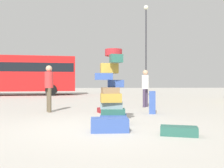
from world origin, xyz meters
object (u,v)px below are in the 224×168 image
at_px(suitcase_tower, 112,93).
at_px(suitcase_teal_upright_blue, 179,131).
at_px(suitcase_navy_foreground_near, 152,102).
at_px(lamp_post, 146,38).
at_px(person_bearded_onlooker, 49,84).
at_px(person_tourist_with_camera, 145,85).
at_px(suitcase_navy_left_side, 110,125).
at_px(parked_bus, 8,73).
at_px(suitcase_maroon_right_side, 108,110).

bearing_deg(suitcase_tower, suitcase_teal_upright_blue, -48.50).
xyz_separation_m(suitcase_navy_foreground_near, lamp_post, (2.19, 11.05, 4.21)).
relative_size(person_bearded_onlooker, lamp_post, 0.23).
height_order(suitcase_navy_foreground_near, person_tourist_with_camera, person_tourist_with_camera).
relative_size(suitcase_navy_left_side, person_bearded_onlooker, 0.48).
bearing_deg(suitcase_teal_upright_blue, suitcase_navy_left_side, 177.86).
distance_m(suitcase_navy_left_side, person_bearded_onlooker, 4.14).
height_order(parked_bus, lamp_post, lamp_post).
distance_m(suitcase_navy_left_side, person_tourist_with_camera, 5.43).
bearing_deg(suitcase_teal_upright_blue, person_tourist_with_camera, 102.49).
bearing_deg(suitcase_navy_foreground_near, suitcase_tower, -114.35).
xyz_separation_m(suitcase_navy_left_side, person_tourist_with_camera, (1.86, 5.04, 0.79)).
relative_size(suitcase_maroon_right_side, person_tourist_with_camera, 0.44).
relative_size(suitcase_tower, suitcase_maroon_right_side, 2.72).
bearing_deg(person_tourist_with_camera, suitcase_maroon_right_side, -7.23).
distance_m(suitcase_teal_upright_blue, person_tourist_with_camera, 5.61).
relative_size(suitcase_navy_left_side, suitcase_navy_foreground_near, 1.05).
xyz_separation_m(suitcase_teal_upright_blue, person_bearded_onlooker, (-3.26, 4.06, 0.90)).
relative_size(suitcase_navy_foreground_near, lamp_post, 0.11).
bearing_deg(parked_bus, suitcase_navy_left_side, -70.90).
distance_m(suitcase_maroon_right_side, lamp_post, 12.11).
height_order(suitcase_tower, suitcase_maroon_right_side, suitcase_tower).
bearing_deg(person_tourist_with_camera, suitcase_navy_left_side, 17.19).
distance_m(suitcase_navy_foreground_near, suitcase_teal_upright_blue, 3.41).
relative_size(person_tourist_with_camera, parked_bus, 0.15).
distance_m(suitcase_navy_foreground_near, person_bearded_onlooker, 3.67).
height_order(suitcase_tower, person_tourist_with_camera, suitcase_tower).
distance_m(person_tourist_with_camera, lamp_post, 9.82).
bearing_deg(suitcase_maroon_right_side, person_tourist_with_camera, 29.62).
bearing_deg(person_tourist_with_camera, lamp_post, -154.99).
distance_m(suitcase_navy_foreground_near, person_tourist_with_camera, 2.22).
relative_size(suitcase_tower, parked_bus, 0.17).
xyz_separation_m(suitcase_navy_left_side, parked_bus, (-7.26, 15.09, 1.69)).
bearing_deg(suitcase_maroon_right_side, parked_bus, 106.55).
xyz_separation_m(person_tourist_with_camera, lamp_post, (1.97, 8.91, 3.65)).
xyz_separation_m(suitcase_teal_upright_blue, parked_bus, (-8.61, 15.58, 1.74)).
distance_m(suitcase_tower, suitcase_navy_left_side, 1.10).
relative_size(suitcase_tower, suitcase_teal_upright_blue, 2.64).
bearing_deg(parked_bus, suitcase_navy_foreground_near, -60.49).
height_order(suitcase_tower, lamp_post, lamp_post).
distance_m(suitcase_navy_foreground_near, lamp_post, 12.02).
bearing_deg(suitcase_navy_foreground_near, parked_bus, 139.00).
bearing_deg(suitcase_teal_upright_blue, suitcase_tower, 149.31).
xyz_separation_m(suitcase_navy_left_side, suitcase_teal_upright_blue, (1.34, -0.49, -0.05)).
relative_size(suitcase_tower, suitcase_navy_left_side, 2.38).
height_order(suitcase_navy_left_side, person_tourist_with_camera, person_tourist_with_camera).
relative_size(suitcase_navy_foreground_near, person_tourist_with_camera, 0.48).
height_order(suitcase_navy_foreground_near, parked_bus, parked_bus).
xyz_separation_m(suitcase_navy_foreground_near, person_bearded_onlooker, (-3.55, 0.68, 0.61)).
height_order(suitcase_navy_left_side, parked_bus, parked_bus).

